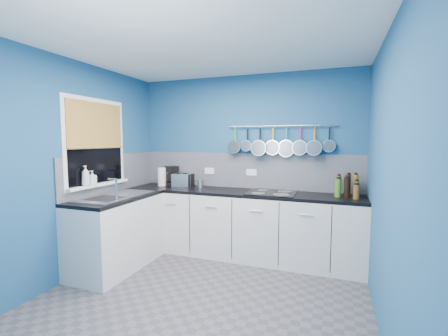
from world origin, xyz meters
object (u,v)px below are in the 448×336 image
Objects in this scene: toaster at (182,180)px; paper_towel at (162,177)px; soap_bottle_b at (92,178)px; hob at (272,193)px; soap_bottle_a at (86,176)px; coffee_maker at (171,176)px; canister at (200,183)px.

paper_towel is at bearing -176.45° from toaster.
hob is at bearing 26.90° from soap_bottle_b.
coffee_maker is (0.41, 1.26, -0.12)m from soap_bottle_a.
toaster is (0.61, 1.15, -0.14)m from soap_bottle_b.
coffee_maker is (0.41, 1.16, -0.09)m from soap_bottle_b.
canister is (0.49, -0.03, -0.09)m from coffee_maker.
soap_bottle_a is 1.40m from toaster.
paper_towel is 0.62m from canister.
hob is (1.69, -0.07, -0.13)m from paper_towel.
soap_bottle_b is at bearing -95.56° from coffee_maker.
hob is at bearing 8.36° from coffee_maker.
paper_towel is (0.30, 1.18, -0.13)m from soap_bottle_a.
soap_bottle_b is 1.31m from toaster.
canister reaches higher than hob.
soap_bottle_a is 0.11m from soap_bottle_b.
coffee_maker is at bearing 35.99° from paper_towel.
paper_towel is 1.69m from hob.
soap_bottle_b is at bearing -153.10° from hob.
canister is 1.09m from hob.
coffee_maker reaches higher than toaster.
soap_bottle_a is 0.81× the size of coffee_maker.
canister is (0.61, 0.06, -0.08)m from paper_towel.
hob is at bearing -6.86° from canister.
soap_bottle_b is 0.58× the size of coffee_maker.
soap_bottle_b is 0.28× the size of hob.
coffee_maker is 0.20m from toaster.
paper_towel is (0.30, 1.08, -0.10)m from soap_bottle_b.
soap_bottle_b is 1.24m from coffee_maker.
toaster is (0.61, 1.25, -0.18)m from soap_bottle_a.
soap_bottle_a is 1.39× the size of soap_bottle_b.
soap_bottle_b is 0.63× the size of paper_towel.
coffee_maker reaches higher than paper_towel.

